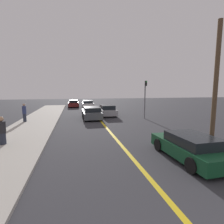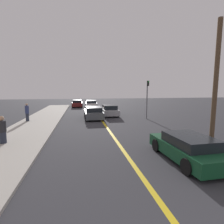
% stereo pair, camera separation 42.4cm
% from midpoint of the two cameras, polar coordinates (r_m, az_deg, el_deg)
% --- Properties ---
extents(road_center_line, '(0.20, 60.00, 0.01)m').
position_cam_midpoint_polar(road_center_line, '(18.44, -4.71, -2.54)').
color(road_center_line, gold).
rests_on(road_center_line, ground_plane).
extents(sidewalk_left, '(3.76, 35.24, 0.13)m').
position_cam_midpoint_polar(sidewalk_left, '(18.28, -23.89, -3.05)').
color(sidewalk_left, '#ADA89E').
rests_on(sidewalk_left, ground_plane).
extents(car_near_right_lane, '(1.97, 4.16, 1.17)m').
position_cam_midpoint_polar(car_near_right_lane, '(8.78, 22.83, -10.47)').
color(car_near_right_lane, '#144728').
rests_on(car_near_right_lane, ground_plane).
extents(car_ahead_center, '(1.98, 4.47, 1.29)m').
position_cam_midpoint_polar(car_ahead_center, '(19.18, -7.29, -0.28)').
color(car_ahead_center, '#4C5156').
rests_on(car_ahead_center, ground_plane).
extents(car_far_distant, '(1.90, 4.43, 1.29)m').
position_cam_midpoint_polar(car_far_distant, '(21.46, -2.20, 0.57)').
color(car_far_distant, '#9E9EA3').
rests_on(car_far_distant, ground_plane).
extents(car_parked_left_lot, '(2.14, 4.51, 1.28)m').
position_cam_midpoint_polar(car_parked_left_lot, '(30.66, -8.33, 2.58)').
color(car_parked_left_lot, silver).
rests_on(car_parked_left_lot, ground_plane).
extents(car_oncoming_far, '(1.91, 4.40, 1.26)m').
position_cam_midpoint_polar(car_oncoming_far, '(32.59, -12.84, 2.74)').
color(car_oncoming_far, maroon).
rests_on(car_oncoming_far, ground_plane).
extents(pedestrian_mid_group, '(0.42, 0.42, 1.57)m').
position_cam_midpoint_polar(pedestrian_mid_group, '(11.65, -33.19, -5.15)').
color(pedestrian_mid_group, '#282D3D').
rests_on(pedestrian_mid_group, sidewalk_left).
extents(pedestrian_far_standing, '(0.35, 0.35, 1.72)m').
position_cam_midpoint_polar(pedestrian_far_standing, '(18.62, -27.29, -0.18)').
color(pedestrian_far_standing, '#282D3D').
rests_on(pedestrian_far_standing, sidewalk_left).
extents(traffic_light, '(0.18, 0.40, 4.08)m').
position_cam_midpoint_polar(traffic_light, '(19.11, 10.14, 5.26)').
color(traffic_light, slate).
rests_on(traffic_light, ground_plane).
extents(utility_pole, '(0.24, 0.24, 6.74)m').
position_cam_midpoint_polar(utility_pole, '(10.77, 29.76, 7.43)').
color(utility_pole, brown).
rests_on(utility_pole, ground_plane).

